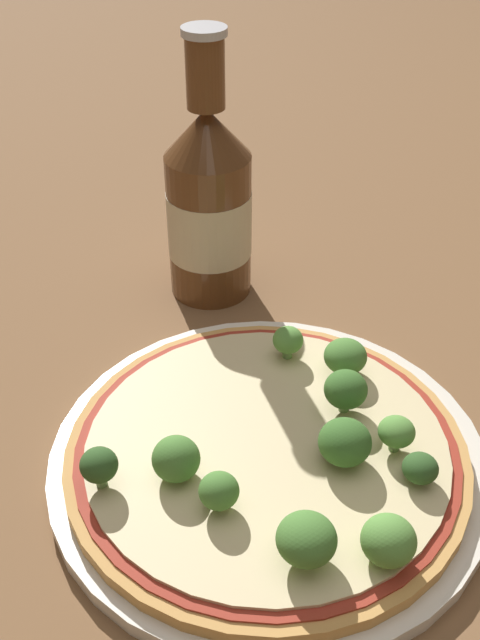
% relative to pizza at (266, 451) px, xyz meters
% --- Properties ---
extents(ground_plane, '(3.00, 3.00, 0.00)m').
position_rel_pizza_xyz_m(ground_plane, '(-0.01, 0.03, -0.02)').
color(ground_plane, brown).
extents(plate, '(0.29, 0.29, 0.01)m').
position_rel_pizza_xyz_m(plate, '(0.01, 0.00, -0.01)').
color(plate, silver).
rests_on(plate, ground_plane).
extents(pizza, '(0.26, 0.26, 0.01)m').
position_rel_pizza_xyz_m(pizza, '(0.00, 0.00, 0.00)').
color(pizza, tan).
rests_on(pizza, plate).
extents(broccoli_floret_0, '(0.02, 0.02, 0.02)m').
position_rel_pizza_xyz_m(broccoli_floret_0, '(0.02, -0.09, 0.02)').
color(broccoli_floret_0, '#6B8E51').
rests_on(broccoli_floret_0, pizza).
extents(broccoli_floret_1, '(0.02, 0.02, 0.03)m').
position_rel_pizza_xyz_m(broccoli_floret_1, '(-0.06, -0.00, 0.02)').
color(broccoli_floret_1, '#6B8E51').
rests_on(broccoli_floret_1, pizza).
extents(broccoli_floret_2, '(0.03, 0.03, 0.03)m').
position_rel_pizza_xyz_m(broccoli_floret_2, '(-0.05, 0.03, 0.02)').
color(broccoli_floret_2, '#6B8E51').
rests_on(broccoli_floret_2, pizza).
extents(broccoli_floret_3, '(0.03, 0.03, 0.03)m').
position_rel_pizza_xyz_m(broccoli_floret_3, '(-0.06, -0.06, 0.02)').
color(broccoli_floret_3, '#6B8E51').
rests_on(broccoli_floret_3, pizza).
extents(broccoli_floret_4, '(0.02, 0.02, 0.03)m').
position_rel_pizza_xyz_m(broccoli_floret_4, '(0.08, 0.03, 0.02)').
color(broccoli_floret_4, '#6B8E51').
rests_on(broccoli_floret_4, pizza).
extents(broccoli_floret_5, '(0.03, 0.03, 0.03)m').
position_rel_pizza_xyz_m(broccoli_floret_5, '(0.06, -0.03, 0.03)').
color(broccoli_floret_5, '#6B8E51').
rests_on(broccoli_floret_5, pizza).
extents(broccoli_floret_6, '(0.03, 0.03, 0.03)m').
position_rel_pizza_xyz_m(broccoli_floret_6, '(0.01, -0.05, 0.02)').
color(broccoli_floret_6, '#6B8E51').
rests_on(broccoli_floret_6, pizza).
extents(broccoli_floret_7, '(0.03, 0.03, 0.03)m').
position_rel_pizza_xyz_m(broccoli_floret_7, '(0.09, -0.01, 0.02)').
color(broccoli_floret_7, '#6B8E51').
rests_on(broccoli_floret_7, pizza).
extents(broccoli_floret_8, '(0.03, 0.03, 0.03)m').
position_rel_pizza_xyz_m(broccoli_floret_8, '(-0.04, -0.10, 0.02)').
color(broccoli_floret_8, '#6B8E51').
rests_on(broccoli_floret_8, pizza).
extents(broccoli_floret_9, '(0.02, 0.02, 0.03)m').
position_rel_pizza_xyz_m(broccoli_floret_9, '(-0.08, 0.07, 0.02)').
color(broccoli_floret_9, '#6B8E51').
rests_on(broccoli_floret_9, pizza).
extents(broccoli_floret_10, '(0.02, 0.02, 0.02)m').
position_rel_pizza_xyz_m(broccoli_floret_10, '(0.04, -0.07, 0.02)').
color(broccoli_floret_10, '#6B8E51').
rests_on(broccoli_floret_10, pizza).
extents(beer_bottle, '(0.07, 0.07, 0.23)m').
position_rel_pizza_xyz_m(beer_bottle, '(0.16, 0.15, 0.07)').
color(beer_bottle, '#563319').
rests_on(beer_bottle, ground_plane).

